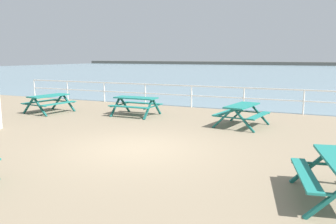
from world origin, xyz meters
name	(u,v)px	position (x,y,z in m)	size (l,w,h in m)	color
ground_plane	(136,152)	(0.00, 0.00, -0.10)	(30.00, 24.00, 0.20)	gray
sea_band	(294,71)	(0.00, 52.75, 0.00)	(142.00, 90.00, 0.01)	gray
distant_shoreline	(306,65)	(0.00, 95.75, 0.00)	(142.00, 6.00, 1.80)	#4C4C47
seaward_railing	(217,93)	(0.00, 7.75, 0.77)	(23.07, 0.07, 1.08)	white
picnic_table_near_right	(136,102)	(-2.59, 4.58, 0.58)	(1.80, 1.54, 0.80)	#1E7A70
picnic_table_far_left	(242,110)	(1.97, 4.16, 0.58)	(1.78, 2.01, 0.80)	#1E7A70
picnic_table_seaward	(49,99)	(-6.48, 3.67, 0.58)	(1.74, 1.97, 0.80)	#1E7A70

